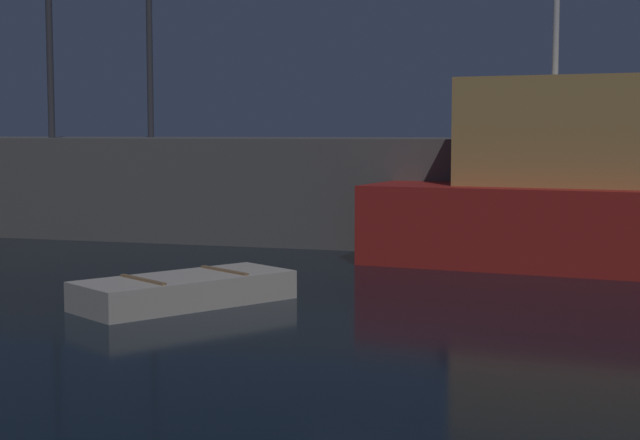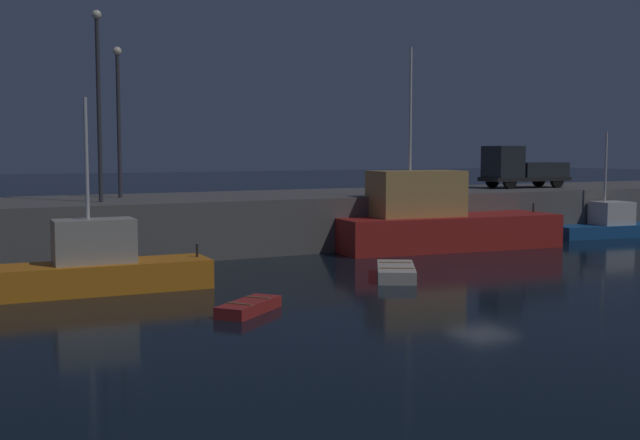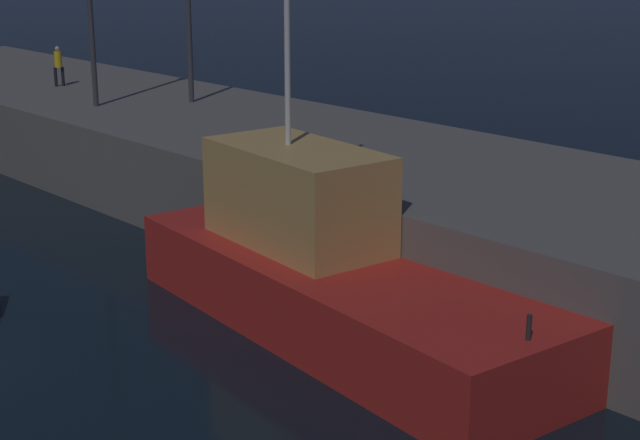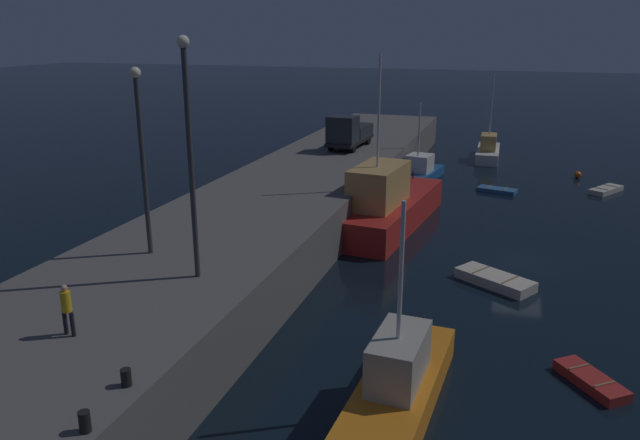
# 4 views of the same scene
# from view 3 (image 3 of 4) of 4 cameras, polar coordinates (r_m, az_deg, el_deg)

# --- Properties ---
(pier_quay) EXTENTS (68.80, 9.14, 2.77)m
(pier_quay) POSITION_cam_3_polar(r_m,az_deg,el_deg) (29.21, 3.84, 1.26)
(pier_quay) COLOR #5B5956
(pier_quay) RESTS_ON ground
(fishing_trawler_red) EXTENTS (12.54, 5.21, 10.42)m
(fishing_trawler_red) POSITION_cam_3_polar(r_m,az_deg,el_deg) (22.86, 0.63, -3.00)
(fishing_trawler_red) COLOR red
(fishing_trawler_red) RESTS_ON ground
(dockworker) EXTENTS (0.35, 0.44, 1.67)m
(dockworker) POSITION_cam_3_polar(r_m,az_deg,el_deg) (43.00, -14.99, 8.79)
(dockworker) COLOR black
(dockworker) RESTS_ON pier_quay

